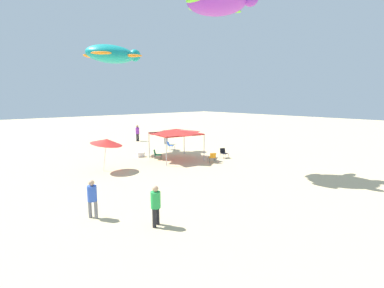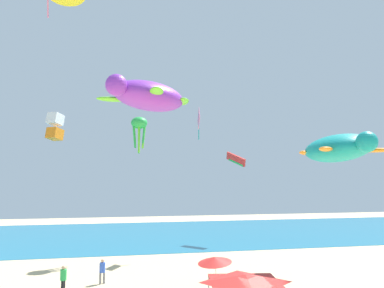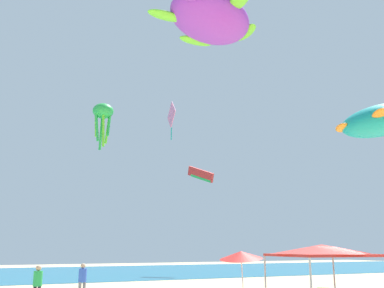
{
  "view_description": "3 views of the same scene",
  "coord_description": "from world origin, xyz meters",
  "views": [
    {
      "loc": [
        -19.14,
        15.09,
        5.08
      ],
      "look_at": [
        -2.03,
        0.24,
        1.37
      ],
      "focal_mm": 26.34,
      "sensor_mm": 36.0,
      "label": 1
    },
    {
      "loc": [
        -7.33,
        -16.94,
        7.1
      ],
      "look_at": [
        -1.71,
        9.31,
        9.72
      ],
      "focal_mm": 35.47,
      "sensor_mm": 36.0,
      "label": 2
    },
    {
      "loc": [
        -13.37,
        -12.69,
        2.44
      ],
      "look_at": [
        -1.71,
        10.54,
        8.5
      ],
      "focal_mm": 41.83,
      "sensor_mm": 36.0,
      "label": 3
    }
  ],
  "objects": [
    {
      "name": "person_beachcomber",
      "position": [
        -10.16,
        9.22,
        0.99
      ],
      "size": [
        0.4,
        0.41,
        1.68
      ],
      "rotation": [
        0.0,
        0.0,
        2.09
      ],
      "color": "black",
      "rests_on": "ground"
    },
    {
      "name": "ocean_strip",
      "position": [
        0.0,
        34.81,
        0.01
      ],
      "size": [
        120.0,
        28.59,
        0.02
      ],
      "primitive_type": "cube",
      "color": "teal",
      "rests_on": "ground"
    },
    {
      "name": "kite_diamond_pink",
      "position": [
        1.46,
        20.74,
        13.41
      ],
      "size": [
        0.36,
        2.37,
        3.41
      ],
      "rotation": [
        0.0,
        0.0,
        1.46
      ],
      "color": "pink"
    },
    {
      "name": "kite_turtle_teal",
      "position": [
        5.89,
        3.1,
        9.04
      ],
      "size": [
        4.96,
        5.54,
        2.13
      ],
      "rotation": [
        0.0,
        0.0,
        4.74
      ],
      "color": "teal"
    },
    {
      "name": "kite_turtle_purple",
      "position": [
        -5.66,
        1.17,
        11.21
      ],
      "size": [
        5.04,
        5.06,
        1.86
      ],
      "rotation": [
        0.0,
        0.0,
        3.89
      ],
      "color": "purple"
    },
    {
      "name": "beach_umbrella",
      "position": [
        -0.74,
        6.95,
        2.09
      ],
      "size": [
        2.24,
        2.21,
        2.52
      ],
      "color": "silver",
      "rests_on": "ground"
    },
    {
      "name": "person_kite_handler",
      "position": [
        -7.76,
        10.82,
        0.99
      ],
      "size": [
        0.4,
        0.4,
        1.68
      ],
      "rotation": [
        0.0,
        0.0,
        0.55
      ],
      "color": "slate",
      "rests_on": "ground"
    },
    {
      "name": "kite_parafoil_red",
      "position": [
        7.55,
        27.03,
        9.73
      ],
      "size": [
        1.55,
        3.18,
        2.01
      ],
      "rotation": [
        0.0,
        0.0,
        5.15
      ],
      "color": "red"
    },
    {
      "name": "canopy_tent",
      "position": [
        -0.84,
        0.98,
        2.34
      ],
      "size": [
        3.86,
        4.0,
        2.58
      ],
      "rotation": [
        0.0,
        0.0,
        -0.16
      ],
      "color": "#B7B7BC",
      "rests_on": "ground"
    },
    {
      "name": "kite_octopus_green",
      "position": [
        -4.71,
        19.83,
        12.54
      ],
      "size": [
        1.59,
        1.59,
        3.52
      ],
      "rotation": [
        0.0,
        0.0,
        5.66
      ],
      "color": "green"
    }
  ]
}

